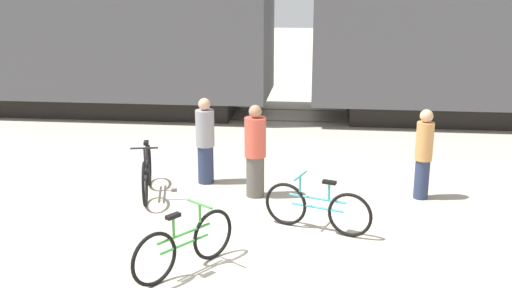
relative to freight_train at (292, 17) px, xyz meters
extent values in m
plane|color=#B2A893|center=(0.00, -9.11, -2.66)|extent=(80.00, 80.00, 0.00)
cube|color=black|center=(-6.69, 0.00, -2.39)|extent=(10.23, 2.35, 0.55)
cube|color=#4C4C51|center=(-6.69, 0.00, -0.56)|extent=(12.18, 3.13, 3.10)
cube|color=#4C4238|center=(0.00, -0.72, -2.65)|extent=(64.30, 0.07, 0.01)
cube|color=#4C4238|center=(0.00, 0.72, -2.65)|extent=(64.30, 0.07, 0.01)
torus|color=black|center=(0.36, -7.65, -2.33)|extent=(0.65, 0.27, 0.67)
torus|color=black|center=(1.31, -7.99, -2.33)|extent=(0.65, 0.27, 0.67)
cylinder|color=teal|center=(0.84, -7.82, -2.15)|extent=(0.85, 0.33, 0.04)
cylinder|color=teal|center=(0.84, -7.82, -2.29)|extent=(0.77, 0.30, 0.04)
cylinder|color=teal|center=(1.00, -7.88, -2.01)|extent=(0.04, 0.04, 0.28)
cube|color=black|center=(1.00, -7.88, -1.87)|extent=(0.22, 0.14, 0.05)
cylinder|color=teal|center=(0.58, -7.73, -2.00)|extent=(0.04, 0.04, 0.31)
cylinder|color=teal|center=(0.58, -7.73, -1.84)|extent=(0.18, 0.44, 0.03)
torus|color=black|center=(-0.53, -8.91, -2.32)|extent=(0.45, 0.59, 0.69)
torus|color=black|center=(-1.11, -9.71, -2.32)|extent=(0.45, 0.59, 0.69)
cylinder|color=#338C38|center=(-0.82, -9.31, -2.14)|extent=(0.54, 0.72, 0.04)
cylinder|color=#338C38|center=(-0.82, -9.31, -2.28)|extent=(0.49, 0.66, 0.04)
cylinder|color=#338C38|center=(-0.92, -9.45, -1.99)|extent=(0.04, 0.04, 0.29)
cube|color=black|center=(-0.92, -9.45, -1.85)|extent=(0.18, 0.21, 0.05)
cylinder|color=#338C38|center=(-0.66, -9.09, -1.98)|extent=(0.04, 0.04, 0.32)
cylinder|color=#338C38|center=(-0.66, -9.09, -1.82)|extent=(0.39, 0.30, 0.03)
torus|color=black|center=(-2.00, -7.11, -2.28)|extent=(0.22, 0.75, 0.76)
torus|color=black|center=(-2.23, -6.09, -2.28)|extent=(0.22, 0.75, 0.76)
cylinder|color=black|center=(-2.12, -6.60, -2.09)|extent=(0.24, 0.91, 0.04)
cylinder|color=black|center=(-2.12, -6.60, -2.25)|extent=(0.22, 0.83, 0.04)
cylinder|color=black|center=(-2.16, -6.42, -1.93)|extent=(0.04, 0.04, 0.32)
cube|color=black|center=(-2.16, -6.42, -1.77)|extent=(0.12, 0.21, 0.05)
cylinder|color=black|center=(-2.05, -6.88, -1.91)|extent=(0.04, 0.04, 0.35)
cylinder|color=black|center=(-2.05, -6.88, -1.74)|extent=(0.46, 0.13, 0.03)
cylinder|color=#514C47|center=(-0.24, -6.44, -2.31)|extent=(0.31, 0.31, 0.71)
cylinder|color=#CC4C3D|center=(-0.24, -6.44, -1.61)|extent=(0.37, 0.37, 0.68)
sphere|color=#A37556|center=(-0.24, -6.44, -1.16)|extent=(0.22, 0.22, 0.22)
cylinder|color=#283351|center=(-1.23, -5.84, -2.31)|extent=(0.29, 0.29, 0.70)
cylinder|color=gray|center=(-1.23, -5.84, -1.63)|extent=(0.34, 0.34, 0.67)
sphere|color=tan|center=(-1.23, -5.84, -1.18)|extent=(0.22, 0.22, 0.22)
cylinder|color=#283351|center=(2.59, -6.23, -2.32)|extent=(0.25, 0.25, 0.68)
cylinder|color=tan|center=(2.59, -6.23, -1.65)|extent=(0.29, 0.29, 0.65)
sphere|color=tan|center=(2.59, -6.23, -1.21)|extent=(0.22, 0.22, 0.22)
camera|label=1|loc=(0.87, -16.17, 0.97)|focal=42.00mm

